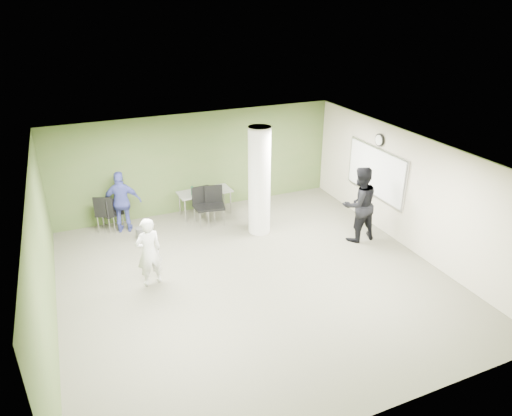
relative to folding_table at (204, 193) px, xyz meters
name	(u,v)px	position (x,y,z in m)	size (l,w,h in m)	color
floor	(254,278)	(0.00, -3.54, -0.65)	(8.00, 8.00, 0.00)	#5A5746
ceiling	(254,156)	(0.00, -3.54, 2.15)	(8.00, 8.00, 0.00)	white
wall_back	(198,162)	(0.00, 0.46, 0.75)	(8.00, 0.02, 2.80)	#455E2C
wall_left	(43,261)	(-4.00, -3.54, 0.75)	(0.02, 8.00, 2.80)	#455E2C
wall_right_cream	(409,192)	(4.00, -3.54, 0.75)	(0.02, 8.00, 2.80)	beige
column	(259,181)	(1.00, -1.54, 0.75)	(0.56, 0.56, 2.80)	silver
whiteboard	(376,172)	(3.92, -2.34, 0.85)	(0.05, 2.30, 1.30)	silver
wall_clock	(379,140)	(3.92, -2.34, 1.70)	(0.06, 0.32, 0.32)	black
folding_table	(204,193)	(0.00, 0.00, 0.00)	(1.50, 0.71, 0.95)	gray
wastebasket	(142,233)	(-1.92, -0.77, -0.49)	(0.27, 0.27, 0.31)	#4C4C4C
chair_back_left	(106,210)	(-2.65, 0.02, -0.06)	(0.67, 0.67, 1.02)	black
chair_back_right	(113,211)	(-2.47, 0.03, -0.11)	(0.59, 0.59, 0.93)	black
chair_table_left	(203,203)	(-0.20, -0.48, -0.06)	(0.54, 0.54, 1.01)	black
chair_table_right	(214,202)	(0.11, -0.55, -0.06)	(0.60, 0.60, 1.01)	black
woman_white	(149,252)	(-2.08, -2.85, 0.12)	(0.56, 0.37, 1.54)	silver
man_black	(359,204)	(3.08, -2.90, 0.31)	(0.94, 0.73, 1.93)	black
man_blue	(122,202)	(-2.23, -0.14, 0.17)	(0.97, 0.40, 1.65)	#3F469C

